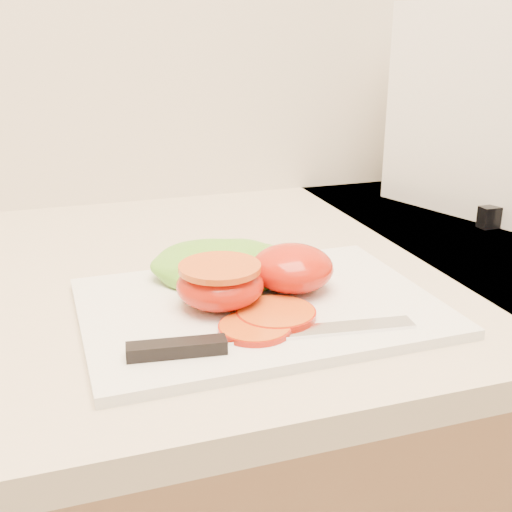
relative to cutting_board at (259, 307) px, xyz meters
name	(u,v)px	position (x,y,z in m)	size (l,w,h in m)	color
cutting_board	(259,307)	(0.00, 0.00, 0.00)	(0.34, 0.25, 0.01)	silver
tomato_half_dome	(292,268)	(0.04, 0.02, 0.03)	(0.08, 0.08, 0.05)	red
tomato_half_cut	(220,283)	(-0.04, 0.00, 0.03)	(0.08, 0.08, 0.04)	red
tomato_slice_0	(276,314)	(0.00, -0.04, 0.01)	(0.07, 0.07, 0.01)	#D05914
tomato_slice_1	(255,328)	(-0.02, -0.06, 0.01)	(0.06, 0.06, 0.01)	#D05914
lettuce_leaf_0	(224,266)	(-0.02, 0.07, 0.02)	(0.16, 0.10, 0.03)	#6EC734
lettuce_leaf_1	(261,263)	(0.03, 0.08, 0.02)	(0.10, 0.07, 0.02)	#6EC734
knife	(236,341)	(-0.05, -0.08, 0.01)	(0.26, 0.04, 0.01)	silver
appliance	(494,107)	(0.47, 0.28, 0.15)	(0.20, 0.25, 0.30)	white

